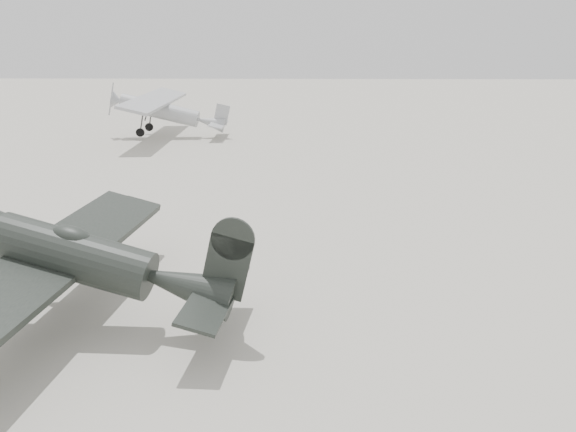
{
  "coord_description": "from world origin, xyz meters",
  "views": [
    {
      "loc": [
        1.96,
        -15.06,
        7.64
      ],
      "look_at": [
        1.62,
        3.45,
        1.5
      ],
      "focal_mm": 35.0,
      "sensor_mm": 36.0,
      "label": 1
    }
  ],
  "objects": [
    {
      "name": "ground",
      "position": [
        0.0,
        0.0,
        0.0
      ],
      "size": [
        160.0,
        160.0,
        0.0
      ],
      "primitive_type": "plane",
      "color": "#A39E91",
      "rests_on": "ground"
    },
    {
      "name": "lowwing_monoplane",
      "position": [
        -3.48,
        -1.63,
        1.92
      ],
      "size": [
        8.07,
        11.29,
        3.63
      ],
      "rotation": [
        0.0,
        0.24,
        -0.12
      ],
      "color": "black",
      "rests_on": "ground"
    },
    {
      "name": "highwing_monoplane",
      "position": [
        -7.96,
        26.67,
        2.19
      ],
      "size": [
        8.73,
        12.23,
        3.49
      ],
      "rotation": [
        0.0,
        0.23,
        -0.01
      ],
      "color": "#9EA1A3",
      "rests_on": "ground"
    }
  ]
}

